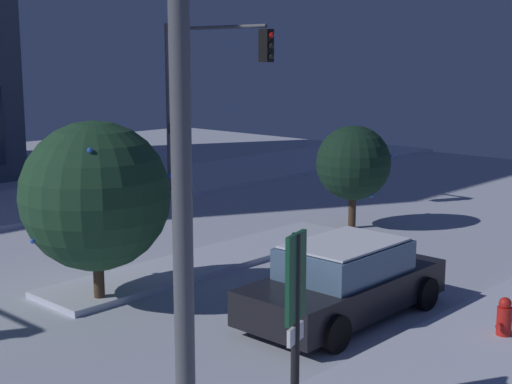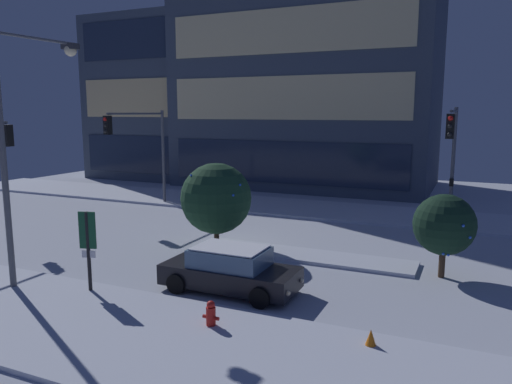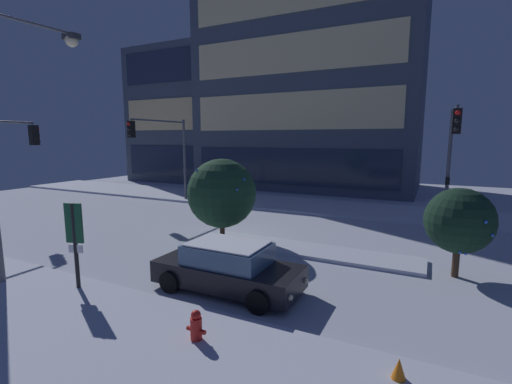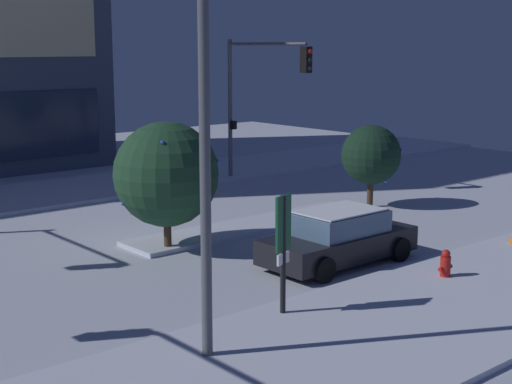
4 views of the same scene
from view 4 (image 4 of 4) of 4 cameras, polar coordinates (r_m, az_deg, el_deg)
The scene contains 11 objects.
ground at distance 22.76m, azimuth -7.79°, elevation -3.92°, with size 52.00×52.00×0.00m, color silver.
curb_strip_near at distance 16.25m, azimuth 10.12°, elevation -9.92°, with size 52.00×5.20×0.14m, color silver.
curb_strip_far at distance 30.57m, azimuth -17.06°, elevation -0.34°, with size 52.00×5.20×0.14m, color silver.
median_strip at distance 24.56m, azimuth -0.23°, elevation -2.55°, with size 9.00×1.80×0.14m, color silver.
car_near at distance 20.55m, azimuth 6.22°, elevation -3.47°, with size 4.58×2.06×1.49m.
traffic_light_corner_far_right at distance 31.58m, azimuth 0.26°, elevation 8.04°, with size 0.32×5.05×6.06m.
street_lamp_arched at distance 14.08m, azimuth -5.84°, elevation 9.31°, with size 0.57×3.26×8.38m.
fire_hydrant at distance 19.57m, azimuth 14.03°, elevation -5.42°, with size 0.48×0.26×0.83m.
parking_info_sign at distance 16.13m, azimuth 2.06°, elevation -3.75°, with size 0.54×0.21×2.72m.
decorated_tree_median at distance 21.55m, azimuth -6.76°, elevation 1.34°, with size 2.99×2.99×3.73m.
decorated_tree_left_of_median at distance 27.70m, azimuth 8.64°, elevation 2.77°, with size 2.16×2.20×3.00m.
Camera 4 is at (-11.86, -18.54, 5.82)m, focal length 53.30 mm.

